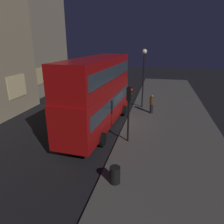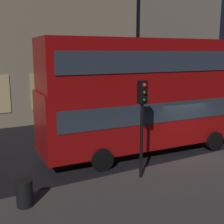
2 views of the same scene
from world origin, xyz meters
name	(u,v)px [view 1 (image 1 of 2)]	position (x,y,z in m)	size (l,w,h in m)	color
ground_plane	(117,123)	(0.00, 0.00, 0.00)	(80.00, 80.00, 0.00)	black
sidewalk_slab	(170,127)	(0.00, -4.38, 0.06)	(44.00, 7.33, 0.12)	#4C4944
building_plain_facade	(0,23)	(5.15, 14.41, 8.55)	(17.73, 7.55, 17.10)	gray
double_decker_bus	(98,91)	(-1.42, 1.20, 3.05)	(10.30, 3.20, 5.48)	#9E0C0C
traffic_light_near_kerb	(129,103)	(-3.38, -1.48, 2.82)	(0.34, 0.38, 3.75)	black
street_lamp	(144,67)	(4.56, -1.70, 4.20)	(0.47, 0.47, 5.79)	black
pedestrian	(152,104)	(2.85, -2.73, 1.02)	(0.40, 0.40, 1.77)	black
litter_bin	(115,175)	(-7.81, -1.54, 0.54)	(0.52, 0.52, 0.85)	black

